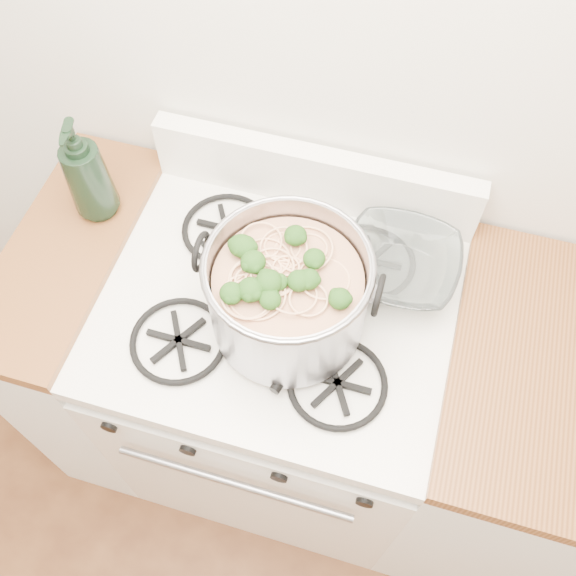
% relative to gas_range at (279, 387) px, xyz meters
% --- Properties ---
extents(gas_range, '(0.76, 0.66, 0.92)m').
position_rel_gas_range_xyz_m(gas_range, '(0.00, 0.00, 0.00)').
color(gas_range, white).
rests_on(gas_range, ground).
extents(counter_left, '(0.25, 0.65, 0.92)m').
position_rel_gas_range_xyz_m(counter_left, '(-0.51, 0.00, 0.02)').
color(counter_left, silver).
rests_on(counter_left, ground).
extents(stock_pot, '(0.36, 0.33, 0.22)m').
position_rel_gas_range_xyz_m(stock_pot, '(0.04, -0.04, 0.59)').
color(stock_pot, '#9998A1').
rests_on(stock_pot, gas_range).
extents(spatula, '(0.36, 0.38, 0.02)m').
position_rel_gas_range_xyz_m(spatula, '(0.13, 0.04, 0.50)').
color(spatula, black).
rests_on(spatula, gas_range).
extents(glass_bowl, '(0.10, 0.10, 0.02)m').
position_rel_gas_range_xyz_m(glass_bowl, '(0.24, 0.14, 0.50)').
color(glass_bowl, white).
rests_on(glass_bowl, gas_range).
extents(bottle, '(0.12, 0.12, 0.27)m').
position_rel_gas_range_xyz_m(bottle, '(-0.47, 0.12, 0.62)').
color(bottle, black).
rests_on(bottle, counter_left).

